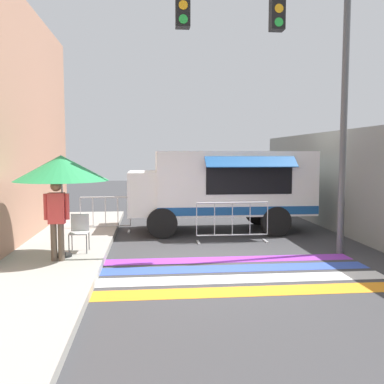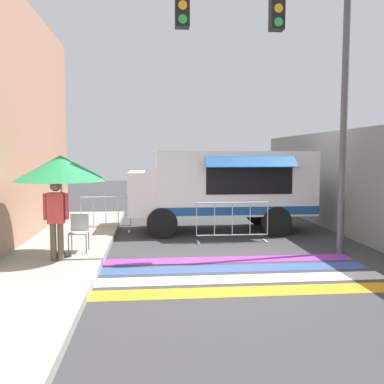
{
  "view_description": "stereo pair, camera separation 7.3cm",
  "coord_description": "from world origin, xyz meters",
  "px_view_note": "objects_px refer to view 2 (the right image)",
  "views": [
    {
      "loc": [
        -1.47,
        -8.88,
        2.43
      ],
      "look_at": [
        -0.29,
        2.75,
        1.37
      ],
      "focal_mm": 40.0,
      "sensor_mm": 36.0,
      "label": 1
    },
    {
      "loc": [
        -1.4,
        -8.89,
        2.43
      ],
      "look_at": [
        -0.29,
        2.75,
        1.37
      ],
      "focal_mm": 40.0,
      "sensor_mm": 36.0,
      "label": 2
    }
  ],
  "objects_px": {
    "vendor_person": "(56,215)",
    "barricade_side": "(106,215)",
    "patio_umbrella": "(61,168)",
    "barricade_front": "(232,222)",
    "traffic_signal_pole": "(280,53)",
    "folding_chair": "(79,229)",
    "food_truck": "(219,185)"
  },
  "relations": [
    {
      "from": "vendor_person",
      "to": "barricade_side",
      "type": "xyz_separation_m",
      "value": [
        0.6,
        4.11,
        -0.6
      ]
    },
    {
      "from": "food_truck",
      "to": "patio_umbrella",
      "type": "relative_size",
      "value": 2.5
    },
    {
      "from": "food_truck",
      "to": "folding_chair",
      "type": "relative_size",
      "value": 6.48
    },
    {
      "from": "traffic_signal_pole",
      "to": "vendor_person",
      "type": "relative_size",
      "value": 3.85
    },
    {
      "from": "patio_umbrella",
      "to": "vendor_person",
      "type": "distance_m",
      "value": 1.04
    },
    {
      "from": "patio_umbrella",
      "to": "folding_chair",
      "type": "bearing_deg",
      "value": 62.73
    },
    {
      "from": "patio_umbrella",
      "to": "vendor_person",
      "type": "height_order",
      "value": "patio_umbrella"
    },
    {
      "from": "barricade_side",
      "to": "barricade_front",
      "type": "bearing_deg",
      "value": -27.19
    },
    {
      "from": "food_truck",
      "to": "vendor_person",
      "type": "distance_m",
      "value": 5.75
    },
    {
      "from": "folding_chair",
      "to": "food_truck",
      "type": "bearing_deg",
      "value": 25.84
    },
    {
      "from": "folding_chair",
      "to": "barricade_front",
      "type": "relative_size",
      "value": 0.43
    },
    {
      "from": "folding_chair",
      "to": "vendor_person",
      "type": "xyz_separation_m",
      "value": [
        -0.32,
        -0.89,
        0.45
      ]
    },
    {
      "from": "traffic_signal_pole",
      "to": "folding_chair",
      "type": "relative_size",
      "value": 7.61
    },
    {
      "from": "folding_chair",
      "to": "barricade_front",
      "type": "bearing_deg",
      "value": 5.72
    },
    {
      "from": "food_truck",
      "to": "barricade_side",
      "type": "relative_size",
      "value": 3.64
    },
    {
      "from": "patio_umbrella",
      "to": "food_truck",
      "type": "bearing_deg",
      "value": 42.03
    },
    {
      "from": "patio_umbrella",
      "to": "barricade_side",
      "type": "height_order",
      "value": "patio_umbrella"
    },
    {
      "from": "vendor_person",
      "to": "barricade_front",
      "type": "bearing_deg",
      "value": 31.2
    },
    {
      "from": "traffic_signal_pole",
      "to": "vendor_person",
      "type": "bearing_deg",
      "value": -171.95
    },
    {
      "from": "traffic_signal_pole",
      "to": "patio_umbrella",
      "type": "bearing_deg",
      "value": -176.0
    },
    {
      "from": "traffic_signal_pole",
      "to": "folding_chair",
      "type": "xyz_separation_m",
      "value": [
        -4.67,
        0.18,
        -4.07
      ]
    },
    {
      "from": "food_truck",
      "to": "traffic_signal_pole",
      "type": "distance_m",
      "value": 4.74
    },
    {
      "from": "patio_umbrella",
      "to": "barricade_front",
      "type": "bearing_deg",
      "value": 24.56
    },
    {
      "from": "vendor_person",
      "to": "barricade_side",
      "type": "height_order",
      "value": "vendor_person"
    },
    {
      "from": "traffic_signal_pole",
      "to": "barricade_side",
      "type": "xyz_separation_m",
      "value": [
        -4.4,
        3.41,
        -4.21
      ]
    },
    {
      "from": "patio_umbrella",
      "to": "barricade_front",
      "type": "height_order",
      "value": "patio_umbrella"
    },
    {
      "from": "folding_chair",
      "to": "barricade_side",
      "type": "bearing_deg",
      "value": 71.35
    },
    {
      "from": "barricade_front",
      "to": "barricade_side",
      "type": "distance_m",
      "value": 4.05
    },
    {
      "from": "vendor_person",
      "to": "barricade_side",
      "type": "relative_size",
      "value": 1.11
    },
    {
      "from": "traffic_signal_pole",
      "to": "folding_chair",
      "type": "bearing_deg",
      "value": 177.78
    },
    {
      "from": "vendor_person",
      "to": "folding_chair",
      "type": "bearing_deg",
      "value": 73.18
    },
    {
      "from": "barricade_front",
      "to": "food_truck",
      "type": "bearing_deg",
      "value": 93.32
    }
  ]
}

